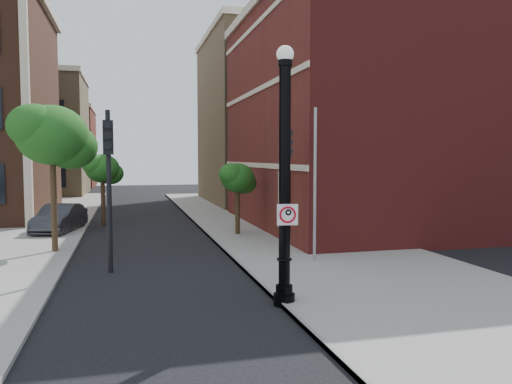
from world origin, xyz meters
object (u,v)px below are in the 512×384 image
object	(u,v)px
lamppost	(285,187)
traffic_signal_right	(287,167)
parked_car	(60,219)
no_parking_sign	(288,214)
traffic_signal_left	(109,164)

from	to	relation	value
lamppost	traffic_signal_right	size ratio (longest dim) A/B	1.28
lamppost	parked_car	size ratio (longest dim) A/B	1.51
parked_car	traffic_signal_right	bearing A→B (deg)	-34.54
lamppost	no_parking_sign	bearing A→B (deg)	-80.91
lamppost	parked_car	bearing A→B (deg)	116.14
lamppost	parked_car	xyz separation A→B (m)	(-7.41, 15.10, -2.40)
traffic_signal_right	parked_car	bearing A→B (deg)	149.44
lamppost	parked_car	world-z (taller)	lamppost
parked_car	no_parking_sign	bearing A→B (deg)	-51.65
lamppost	traffic_signal_right	distance (m)	5.58
parked_car	traffic_signal_right	size ratio (longest dim) A/B	0.85
lamppost	traffic_signal_left	world-z (taller)	lamppost
lamppost	traffic_signal_left	bearing A→B (deg)	132.07
lamppost	traffic_signal_right	bearing A→B (deg)	71.33
no_parking_sign	traffic_signal_right	world-z (taller)	traffic_signal_right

